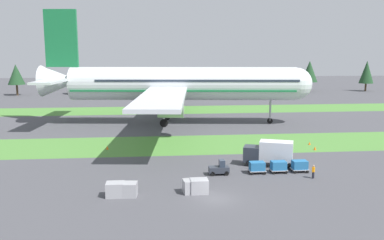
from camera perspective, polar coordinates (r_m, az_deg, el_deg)
The scene contains 20 objects.
ground_plane at distance 46.13m, azimuth 3.43°, elevation -10.79°, with size 400.00×400.00×0.00m, color #47474C.
grass_strip_near at distance 71.13m, azimuth 0.14°, elevation -3.38°, with size 320.00×14.58×0.01m, color #4C8438.
grass_strip_far at distance 111.48m, azimuth -1.96°, elevation 1.41°, with size 320.00×14.58×0.01m, color #4C8438.
airliner at distance 90.12m, azimuth -2.08°, elevation 5.05°, with size 58.75×72.85×24.48m.
baggage_tug at distance 54.34m, azimuth 3.80°, elevation -6.68°, with size 2.62×1.33×1.97m.
cargo_dolly_lead at distance 55.39m, azimuth 8.95°, elevation -6.35°, with size 2.22×1.53×1.55m.
cargo_dolly_second at distance 56.20m, azimuth 11.82°, elevation -6.20°, with size 2.22×1.53×1.55m.
cargo_dolly_third at distance 57.16m, azimuth 14.61°, elevation -6.05°, with size 2.22×1.53×1.55m.
catering_truck at distance 58.84m, azimuth 10.61°, elevation -4.40°, with size 7.32×4.61×3.58m.
ground_crew_marshaller at distance 54.87m, azimuth 16.37°, elevation -6.76°, with size 0.47×0.38×1.74m.
ground_crew_loader at distance 59.39m, azimuth 11.81°, elevation -5.31°, with size 0.48×0.36×1.74m.
uld_container_0 at distance 47.26m, azimuth -10.54°, elevation -9.39°, with size 2.00×1.60×1.61m, color #A3A3A8.
uld_container_1 at distance 47.10m, azimuth -8.81°, elevation -9.44°, with size 2.00×1.60×1.56m, color #A3A3A8.
uld_container_2 at distance 47.65m, azimuth 0.00°, elevation -9.11°, with size 2.00×1.60×1.53m, color #A3A3A8.
uld_container_3 at distance 47.57m, azimuth 1.00°, elevation -9.09°, with size 2.00×1.60×1.62m, color #A3A3A8.
taxiway_marker_0 at distance 73.70m, azimuth 15.88°, elevation -3.09°, with size 0.44×0.44×0.51m, color orange.
taxiway_marker_1 at distance 66.56m, azimuth 8.23°, elevation -4.17°, with size 0.44×0.44×0.54m, color orange.
taxiway_marker_2 at distance 69.02m, azimuth -11.59°, elevation -3.74°, with size 0.44×0.44×0.61m, color orange.
taxiway_marker_3 at distance 70.11m, azimuth 16.58°, elevation -3.74°, with size 0.44×0.44×0.61m, color orange.
distant_tree_line at distance 153.50m, azimuth -1.21°, elevation 6.21°, with size 159.56×9.81×11.71m.
Camera 1 is at (-6.86, -42.65, 16.18)m, focal length 38.73 mm.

